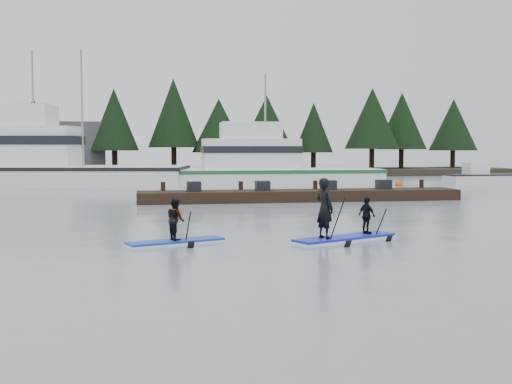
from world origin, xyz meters
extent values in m
plane|color=slate|center=(0.00, 0.00, 0.00)|extent=(160.00, 160.00, 0.00)
cube|color=#2D281E|center=(0.00, 42.00, 0.30)|extent=(70.00, 8.00, 0.60)
cube|color=#4C4C51|center=(-14.00, 44.00, 2.50)|extent=(18.00, 6.00, 5.00)
cube|color=silver|center=(-9.14, 30.55, 0.13)|extent=(20.10, 10.36, 2.58)
cube|color=white|center=(-11.37, 31.18, 2.82)|extent=(9.43, 6.06, 2.80)
cylinder|color=gray|center=(-10.07, 30.81, 5.50)|extent=(0.14, 0.14, 8.15)
cube|color=silver|center=(6.74, 27.26, 0.11)|extent=(15.44, 5.61, 2.16)
cube|color=white|center=(4.93, 27.42, 2.27)|extent=(7.05, 3.69, 2.16)
cylinder|color=gray|center=(5.98, 27.33, 4.57)|extent=(0.14, 0.14, 6.75)
cube|color=silver|center=(22.51, 25.02, 0.37)|extent=(6.32, 1.93, 0.74)
cube|color=black|center=(4.42, 14.23, 0.28)|extent=(16.76, 3.36, 0.55)
sphere|color=#ED4C0B|center=(15.13, 24.62, 0.00)|extent=(0.48, 0.48, 0.48)
sphere|color=#ED4C0B|center=(0.23, 22.14, 0.00)|extent=(0.62, 0.62, 0.62)
cube|color=#1235AA|center=(-3.59, 1.17, 0.05)|extent=(2.93, 1.46, 0.11)
imported|color=black|center=(-3.59, 1.17, 0.71)|extent=(0.60, 0.69, 1.20)
cube|color=#EC5213|center=(-3.59, 1.17, 0.85)|extent=(0.34, 0.28, 0.32)
cylinder|color=black|center=(-3.29, 1.02, 0.25)|extent=(0.16, 0.87, 1.47)
cube|color=#1220B1|center=(1.41, 0.63, 0.06)|extent=(3.50, 1.96, 0.12)
imported|color=black|center=(0.66, 0.35, 1.01)|extent=(0.62, 0.75, 1.77)
cylinder|color=black|center=(0.97, 0.23, 0.57)|extent=(0.25, 0.97, 1.67)
imported|color=black|center=(2.25, 0.95, 0.69)|extent=(0.49, 0.72, 1.13)
cylinder|color=black|center=(2.56, 0.83, 0.22)|extent=(0.22, 0.84, 1.45)
camera|label=1|loc=(-5.76, -17.19, 2.80)|focal=45.00mm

